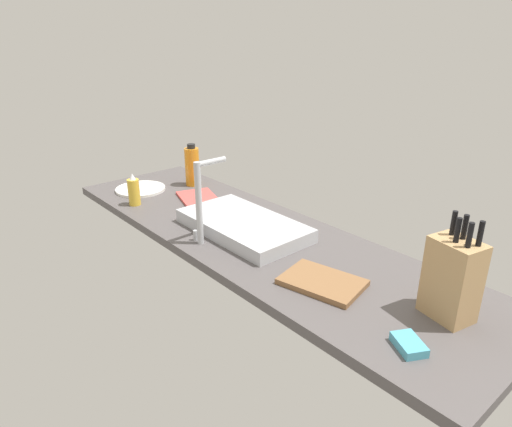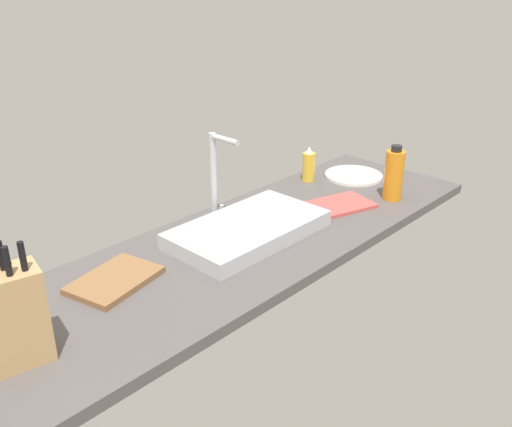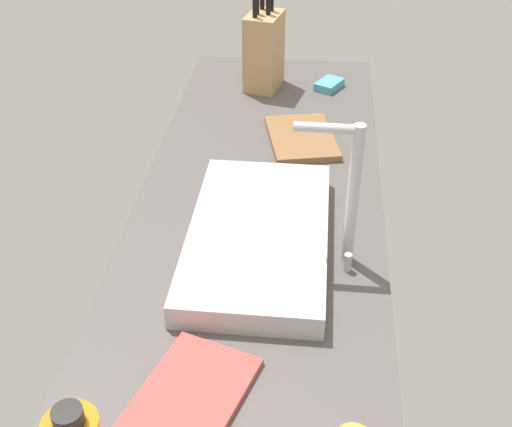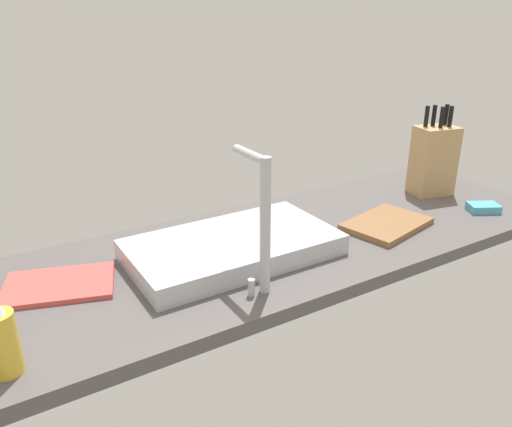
% 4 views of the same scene
% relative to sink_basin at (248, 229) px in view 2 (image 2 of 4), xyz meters
% --- Properties ---
extents(countertop_slab, '(1.97, 0.58, 0.04)m').
position_rel_sink_basin_xyz_m(countertop_slab, '(-0.05, -0.02, -0.04)').
color(countertop_slab, '#514C4C').
rests_on(countertop_slab, ground).
extents(sink_basin, '(0.52, 0.29, 0.05)m').
position_rel_sink_basin_xyz_m(sink_basin, '(0.00, 0.00, 0.00)').
color(sink_basin, '#B7BABF').
rests_on(sink_basin, countertop_slab).
extents(faucet, '(0.06, 0.13, 0.31)m').
position_rel_sink_basin_xyz_m(faucet, '(0.02, 0.17, 0.15)').
color(faucet, '#B7BABF').
rests_on(faucet, countertop_slab).
extents(knife_block, '(0.15, 0.12, 0.30)m').
position_rel_sink_basin_xyz_m(knife_block, '(-0.81, -0.06, 0.09)').
color(knife_block, tan).
rests_on(knife_block, countertop_slab).
extents(cutting_board, '(0.28, 0.22, 0.02)m').
position_rel_sink_basin_xyz_m(cutting_board, '(-0.47, 0.07, -0.02)').
color(cutting_board, brown).
rests_on(cutting_board, countertop_slab).
extents(soap_bottle, '(0.05, 0.05, 0.15)m').
position_rel_sink_basin_xyz_m(soap_bottle, '(0.55, 0.18, 0.04)').
color(soap_bottle, gold).
rests_on(soap_bottle, countertop_slab).
extents(water_bottle, '(0.07, 0.07, 0.21)m').
position_rel_sink_basin_xyz_m(water_bottle, '(0.61, -0.17, 0.07)').
color(water_bottle, orange).
rests_on(water_bottle, countertop_slab).
extents(dinner_plate, '(0.24, 0.24, 0.01)m').
position_rel_sink_basin_xyz_m(dinner_plate, '(0.71, 0.07, -0.02)').
color(dinner_plate, white).
rests_on(dinner_plate, countertop_slab).
extents(dish_towel, '(0.28, 0.23, 0.01)m').
position_rel_sink_basin_xyz_m(dish_towel, '(0.41, -0.07, -0.02)').
color(dish_towel, '#CC4C47').
rests_on(dish_towel, countertop_slab).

